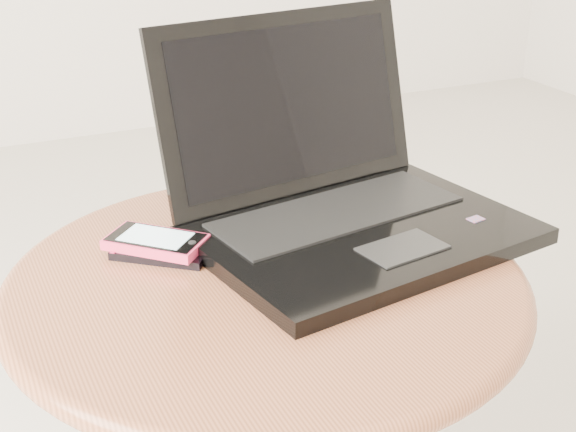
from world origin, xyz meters
name	(u,v)px	position (x,y,z in m)	size (l,w,h in m)	color
table	(267,347)	(-0.07, 0.02, 0.36)	(0.58, 0.58, 0.46)	#4E2810
laptop	(341,195)	(0.06, 0.09, 0.51)	(0.42, 0.38, 0.24)	black
phone_black	(162,251)	(-0.16, 0.11, 0.47)	(0.12, 0.11, 0.01)	black
phone_pink	(156,241)	(-0.17, 0.12, 0.48)	(0.12, 0.12, 0.01)	#F83762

